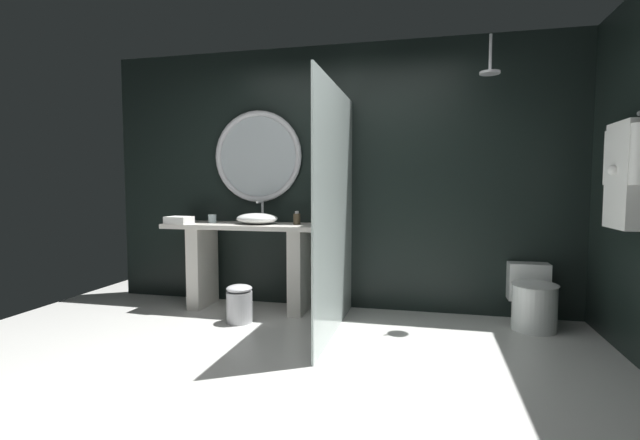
% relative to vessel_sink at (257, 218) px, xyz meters
% --- Properties ---
extents(ground_plane, '(5.76, 5.76, 0.00)m').
position_rel_vessel_sink_xyz_m(ground_plane, '(0.72, -1.54, -0.91)').
color(ground_plane, silver).
extents(back_wall_panel, '(4.80, 0.10, 2.60)m').
position_rel_vessel_sink_xyz_m(back_wall_panel, '(0.72, 0.36, 0.39)').
color(back_wall_panel, black).
rests_on(back_wall_panel, ground_plane).
extents(vanity_counter, '(1.67, 0.52, 0.85)m').
position_rel_vessel_sink_xyz_m(vanity_counter, '(-0.09, 0.03, -0.38)').
color(vanity_counter, silver).
rests_on(vanity_counter, ground_plane).
extents(vessel_sink, '(0.41, 0.33, 0.22)m').
position_rel_vessel_sink_xyz_m(vessel_sink, '(0.00, 0.00, 0.00)').
color(vessel_sink, white).
rests_on(vessel_sink, vanity_counter).
extents(tumbler_cup, '(0.08, 0.08, 0.08)m').
position_rel_vessel_sink_xyz_m(tumbler_cup, '(-0.51, 0.06, -0.01)').
color(tumbler_cup, silver).
rests_on(tumbler_cup, vanity_counter).
extents(soap_dispenser, '(0.07, 0.07, 0.13)m').
position_rel_vessel_sink_xyz_m(soap_dispenser, '(0.39, 0.05, 0.00)').
color(soap_dispenser, '#3D3323').
rests_on(soap_dispenser, vanity_counter).
extents(round_wall_mirror, '(0.93, 0.06, 0.93)m').
position_rel_vessel_sink_xyz_m(round_wall_mirror, '(-0.09, 0.27, 0.62)').
color(round_wall_mirror, silver).
extents(shower_glass_panel, '(0.02, 1.55, 2.04)m').
position_rel_vessel_sink_xyz_m(shower_glass_panel, '(0.87, -0.47, 0.11)').
color(shower_glass_panel, silver).
rests_on(shower_glass_panel, ground_plane).
extents(rain_shower_head, '(0.17, 0.17, 0.33)m').
position_rel_vessel_sink_xyz_m(rain_shower_head, '(2.11, 0.01, 1.31)').
color(rain_shower_head, silver).
extents(hanging_bathrobe, '(0.20, 0.57, 0.80)m').
position_rel_vessel_sink_xyz_m(hanging_bathrobe, '(2.92, -0.65, 0.42)').
color(hanging_bathrobe, silver).
extents(toilet, '(0.38, 0.57, 0.53)m').
position_rel_vessel_sink_xyz_m(toilet, '(2.51, 0.03, -0.66)').
color(toilet, white).
rests_on(toilet, ground_plane).
extents(waste_bin, '(0.23, 0.23, 0.34)m').
position_rel_vessel_sink_xyz_m(waste_bin, '(-0.01, -0.43, -0.73)').
color(waste_bin, silver).
rests_on(waste_bin, ground_plane).
extents(folded_hand_towel, '(0.25, 0.21, 0.07)m').
position_rel_vessel_sink_xyz_m(folded_hand_towel, '(-0.76, -0.14, -0.02)').
color(folded_hand_towel, white).
rests_on(folded_hand_towel, vanity_counter).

